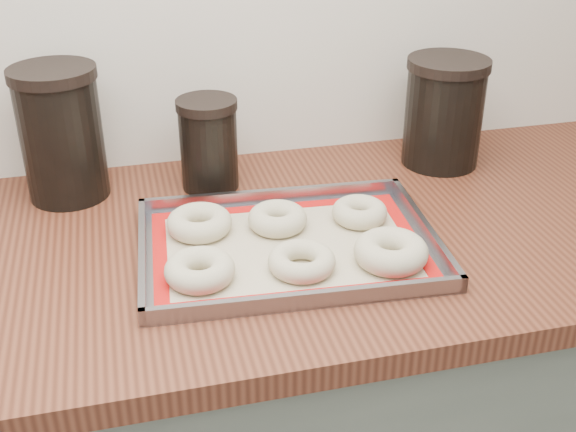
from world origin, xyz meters
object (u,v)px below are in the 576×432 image
object	(u,v)px
bagel_front_left	(200,270)
canister_mid	(209,144)
bagel_back_right	(360,212)
bagel_back_mid	(277,219)
bagel_front_mid	(302,261)
bagel_front_right	(391,252)
canister_left	(61,133)
baking_tray	(288,246)
bagel_back_left	(199,223)
canister_right	(444,112)

from	to	relation	value
bagel_front_left	canister_mid	size ratio (longest dim) A/B	0.62
bagel_front_left	bagel_back_right	distance (m)	0.31
bagel_back_mid	bagel_back_right	xyz separation A→B (m)	(0.14, -0.01, -0.00)
bagel_front_mid	canister_mid	size ratio (longest dim) A/B	0.60
bagel_front_left	bagel_front_right	bearing A→B (deg)	-4.52
bagel_front_mid	canister_left	distance (m)	0.50
bagel_front_right	canister_mid	size ratio (longest dim) A/B	0.67
baking_tray	bagel_back_right	xyz separation A→B (m)	(0.14, 0.05, 0.01)
baking_tray	bagel_back_left	world-z (taller)	bagel_back_left
bagel_back_right	canister_mid	world-z (taller)	canister_mid
bagel_front_left	bagel_front_right	distance (m)	0.29
bagel_front_right	bagel_back_right	distance (m)	0.14
bagel_front_right	canister_right	world-z (taller)	canister_right
bagel_front_left	canister_mid	distance (m)	0.33
bagel_back_left	canister_mid	size ratio (longest dim) A/B	0.63
baking_tray	canister_left	xyz separation A→B (m)	(-0.33, 0.28, 0.11)
baking_tray	bagel_front_mid	bearing A→B (deg)	-87.11
baking_tray	canister_left	size ratio (longest dim) A/B	2.04
bagel_front_right	canister_mid	xyz separation A→B (m)	(-0.22, 0.34, 0.06)
bagel_back_left	bagel_back_mid	distance (m)	0.13
bagel_front_mid	bagel_back_left	xyz separation A→B (m)	(-0.13, 0.15, 0.00)
bagel_front_mid	bagel_front_right	size ratio (longest dim) A/B	0.90
bagel_back_right	bagel_front_mid	bearing A→B (deg)	-137.01
bagel_front_right	canister_left	bearing A→B (deg)	142.43
bagel_back_mid	bagel_back_right	distance (m)	0.14
canister_mid	canister_right	xyz separation A→B (m)	(0.45, -0.00, 0.02)
bagel_back_left	canister_right	xyz separation A→B (m)	(0.50, 0.17, 0.08)
bagel_front_mid	bagel_front_right	xyz separation A→B (m)	(0.14, -0.01, 0.00)
bagel_front_left	canister_right	bearing A→B (deg)	31.15
canister_left	canister_right	bearing A→B (deg)	-2.38
bagel_back_right	canister_left	bearing A→B (deg)	154.22
baking_tray	bagel_back_mid	world-z (taller)	bagel_back_mid
canister_mid	bagel_back_left	bearing A→B (deg)	-104.17
bagel_front_right	bagel_back_right	world-z (taller)	bagel_front_right
bagel_front_right	bagel_front_left	bearing A→B (deg)	175.48
bagel_front_right	bagel_back_mid	world-z (taller)	bagel_front_right
baking_tray	bagel_front_left	bearing A→B (deg)	-157.52
bagel_front_right	canister_left	size ratio (longest dim) A/B	0.48
bagel_front_mid	canister_right	size ratio (longest dim) A/B	0.48
bagel_back_left	canister_mid	distance (m)	0.19
baking_tray	bagel_front_right	distance (m)	0.16
bagel_front_right	bagel_back_mid	xyz separation A→B (m)	(-0.14, 0.15, -0.00)
baking_tray	bagel_back_right	size ratio (longest dim) A/B	5.23
baking_tray	bagel_back_mid	size ratio (longest dim) A/B	4.97
canister_mid	canister_right	bearing A→B (deg)	-0.35
bagel_back_mid	canister_mid	distance (m)	0.22
baking_tray	bagel_back_mid	xyz separation A→B (m)	(-0.00, 0.06, 0.02)
bagel_front_left	bagel_front_mid	world-z (taller)	bagel_front_left
bagel_front_mid	baking_tray	bearing A→B (deg)	92.89
bagel_back_right	canister_mid	xyz separation A→B (m)	(-0.22, 0.20, 0.06)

